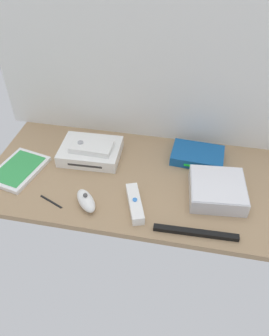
{
  "coord_description": "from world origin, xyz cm",
  "views": [
    {
      "loc": [
        15.73,
        -80.04,
        76.51
      ],
      "look_at": [
        0.0,
        0.0,
        4.0
      ],
      "focal_mm": 35.46,
      "sensor_mm": 36.0,
      "label": 1
    }
  ],
  "objects": [
    {
      "name": "remote_nunchuk",
      "position": [
        -12.04,
        -15.38,
        2.04
      ],
      "size": [
        9.75,
        10.52,
        5.1
      ],
      "rotation": [
        0.0,
        0.0,
        0.69
      ],
      "color": "white",
      "rests_on": "ground_plane"
    },
    {
      "name": "remote_wand",
      "position": [
        2.7,
        -13.17,
        1.51
      ],
      "size": [
        8.41,
        15.14,
        3.4
      ],
      "rotation": [
        0.0,
        0.0,
        0.35
      ],
      "color": "white",
      "rests_on": "ground_plane"
    },
    {
      "name": "sensor_bar",
      "position": [
        21.54,
        -19.96,
        0.7
      ],
      "size": [
        24.04,
        2.55,
        1.4
      ],
      "primitive_type": "cube",
      "rotation": [
        0.0,
        0.0,
        0.03
      ],
      "color": "black",
      "rests_on": "ground_plane"
    },
    {
      "name": "remote_classic_pad",
      "position": [
        -16.53,
        6.54,
        5.41
      ],
      "size": [
        14.62,
        8.4,
        2.4
      ],
      "rotation": [
        0.0,
        0.0,
        -0.03
      ],
      "color": "white",
      "rests_on": "game_console"
    },
    {
      "name": "game_case",
      "position": [
        -39.48,
        -4.83,
        0.76
      ],
      "size": [
        17.39,
        21.49,
        1.56
      ],
      "rotation": [
        0.0,
        0.0,
        -0.22
      ],
      "color": "white",
      "rests_on": "ground_plane"
    },
    {
      "name": "stylus_pen",
      "position": [
        -23.27,
        -16.2,
        0.35
      ],
      "size": [
        8.53,
        4.24,
        0.7
      ],
      "primitive_type": "cylinder",
      "rotation": [
        0.0,
        1.57,
        2.73
      ],
      "color": "black",
      "rests_on": "ground_plane"
    },
    {
      "name": "ground_plane",
      "position": [
        0.0,
        0.0,
        -1.0
      ],
      "size": [
        100.0,
        48.0,
        2.0
      ],
      "primitive_type": "cube",
      "color": "#9E7F5B",
      "rests_on": "ground"
    },
    {
      "name": "game_console",
      "position": [
        -17.52,
        7.73,
        2.2
      ],
      "size": [
        21.57,
        17.09,
        4.4
      ],
      "rotation": [
        0.0,
        0.0,
        0.04
      ],
      "color": "white",
      "rests_on": "ground_plane"
    },
    {
      "name": "network_router",
      "position": [
        20.14,
        13.42,
        1.7
      ],
      "size": [
        18.7,
        13.17,
        3.4
      ],
      "rotation": [
        0.0,
        0.0,
        -0.06
      ],
      "color": "#145193",
      "rests_on": "ground_plane"
    },
    {
      "name": "mini_computer",
      "position": [
        27.05,
        -3.46,
        2.64
      ],
      "size": [
        18.5,
        18.5,
        5.3
      ],
      "rotation": [
        0.0,
        0.0,
        0.09
      ],
      "color": "silver",
      "rests_on": "ground_plane"
    },
    {
      "name": "back_wall",
      "position": [
        0.0,
        24.6,
        32.0
      ],
      "size": [
        110.0,
        1.2,
        64.0
      ],
      "primitive_type": "cube",
      "color": "silver",
      "rests_on": "ground"
    }
  ]
}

